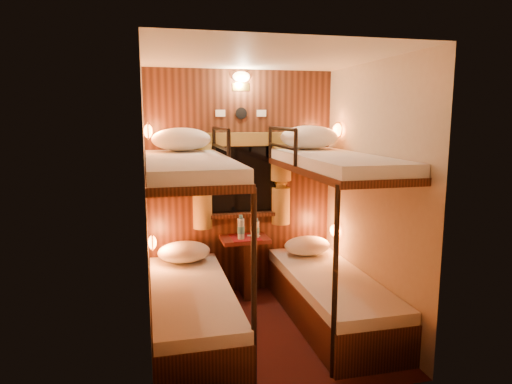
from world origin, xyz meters
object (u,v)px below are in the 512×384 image
object	(u,v)px
bunk_left	(191,275)
table	(245,259)
bunk_right	(331,264)
bottle_left	(241,229)
bottle_right	(256,229)

from	to	relation	value
bunk_left	table	world-z (taller)	bunk_left
bunk_right	bottle_left	world-z (taller)	bunk_right
bunk_left	bottle_left	size ratio (longest dim) A/B	7.33
bunk_right	bottle_left	size ratio (longest dim) A/B	7.33
table	bottle_left	world-z (taller)	bottle_left
table	bottle_left	bearing A→B (deg)	-132.19
bunk_right	bunk_left	bearing A→B (deg)	180.00
table	bottle_right	world-z (taller)	bottle_right
table	bottle_right	bearing A→B (deg)	-13.39
bunk_left	bottle_right	size ratio (longest dim) A/B	9.14
bunk_right	bottle_right	distance (m)	0.94
bunk_left	table	bearing A→B (deg)	50.33
bottle_right	table	bearing A→B (deg)	166.61
bunk_right	table	xyz separation A→B (m)	(-0.65, 0.78, -0.14)
bottle_left	bottle_right	bearing A→B (deg)	10.24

